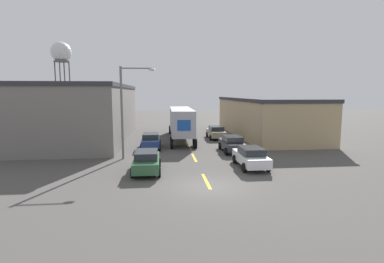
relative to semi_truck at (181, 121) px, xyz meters
name	(u,v)px	position (x,y,z in m)	size (l,w,h in m)	color
ground_plane	(209,187)	(0.49, -18.97, -2.33)	(160.00, 160.00, 0.00)	#4C4947
road_centerline	(194,158)	(0.49, -10.65, -2.33)	(0.20, 17.68, 0.01)	gold
warehouse_left	(79,112)	(-12.45, 1.60, 1.02)	(11.97, 23.62, 6.69)	slate
warehouse_right	(265,116)	(11.67, 2.68, 0.20)	(8.44, 21.89, 5.05)	tan
semi_truck	(181,121)	(0.00, 0.00, 0.00)	(2.95, 14.41, 3.87)	navy
parked_car_right_near	(251,157)	(4.45, -14.53, -1.50)	(2.02, 4.60, 1.58)	silver
parked_car_right_mid	(232,143)	(4.45, -8.43, -1.50)	(2.02, 4.60, 1.58)	black
parked_car_left_far	(151,140)	(-3.47, -5.74, -1.50)	(2.02, 4.60, 1.58)	navy
parked_car_left_near	(147,161)	(-3.47, -15.12, -1.50)	(2.02, 4.60, 1.58)	#2D5B38
parked_car_right_far	(216,132)	(4.45, 0.13, -1.50)	(2.02, 4.60, 1.58)	tan
water_tower	(61,54)	(-26.18, 40.43, 12.77)	(4.80, 4.80, 17.89)	#47474C
street_lamp	(126,105)	(-5.35, -10.44, 2.32)	(2.98, 0.32, 7.93)	slate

